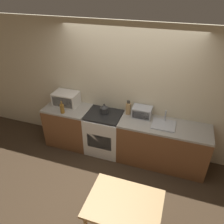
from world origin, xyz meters
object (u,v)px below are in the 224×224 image
object	(u,v)px
bottle	(62,108)
dining_table	(124,208)
stove_range	(104,133)
toaster_oven	(142,112)
kettle	(104,109)
microwave	(66,99)

from	to	relation	value
bottle	dining_table	size ratio (longest dim) A/B	0.27
stove_range	toaster_oven	size ratio (longest dim) A/B	2.46
kettle	dining_table	xyz separation A→B (m)	(0.91, -1.73, -0.33)
microwave	dining_table	distance (m)	2.56
microwave	toaster_oven	xyz separation A→B (m)	(1.60, 0.05, -0.04)
dining_table	bottle	bearing A→B (deg)	139.16
microwave	bottle	world-z (taller)	microwave
stove_range	microwave	distance (m)	1.07
microwave	bottle	xyz separation A→B (m)	(0.08, -0.32, -0.04)
stove_range	microwave	world-z (taller)	microwave
microwave	bottle	size ratio (longest dim) A/B	1.99
dining_table	kettle	bearing A→B (deg)	117.83
dining_table	toaster_oven	bearing A→B (deg)	95.68
toaster_oven	bottle	bearing A→B (deg)	-166.38
kettle	toaster_oven	xyz separation A→B (m)	(0.73, 0.11, 0.01)
toaster_oven	dining_table	size ratio (longest dim) A/B	0.38
bottle	dining_table	bearing A→B (deg)	-40.84
microwave	toaster_oven	distance (m)	1.60
microwave	bottle	bearing A→B (deg)	-75.68
bottle	dining_table	distance (m)	2.28
microwave	stove_range	bearing A→B (deg)	-7.20
toaster_oven	dining_table	bearing A→B (deg)	-84.32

